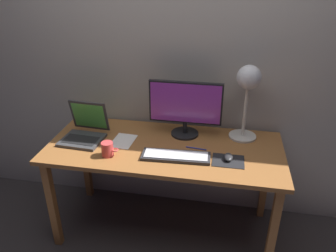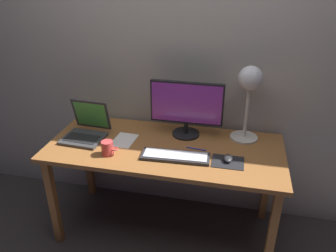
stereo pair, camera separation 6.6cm
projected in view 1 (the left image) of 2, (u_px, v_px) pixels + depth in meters
ground_plane at (165, 228)px, 2.58m from camera, size 4.80×4.80×0.00m
back_wall at (175, 50)px, 2.35m from camera, size 4.80×0.06×2.60m
desk at (165, 156)px, 2.29m from camera, size 1.60×0.70×0.74m
monitor at (185, 106)px, 2.30m from camera, size 0.51×0.20×0.40m
keyboard_main at (176, 156)px, 2.11m from camera, size 0.45×0.16×0.03m
laptop at (85, 128)px, 2.34m from camera, size 0.30×0.31×0.25m
desk_lamp at (248, 86)px, 2.19m from camera, size 0.19×0.19×0.53m
mousepad at (228, 161)px, 2.08m from camera, size 0.20×0.16×0.00m
mouse at (228, 157)px, 2.09m from camera, size 0.06×0.10×0.03m
coffee_mug at (108, 149)px, 2.12m from camera, size 0.11×0.08×0.10m
paper_sheet_near_mouse at (123, 141)px, 2.31m from camera, size 0.16×0.22×0.00m
pen at (196, 148)px, 2.22m from camera, size 0.14×0.03×0.01m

